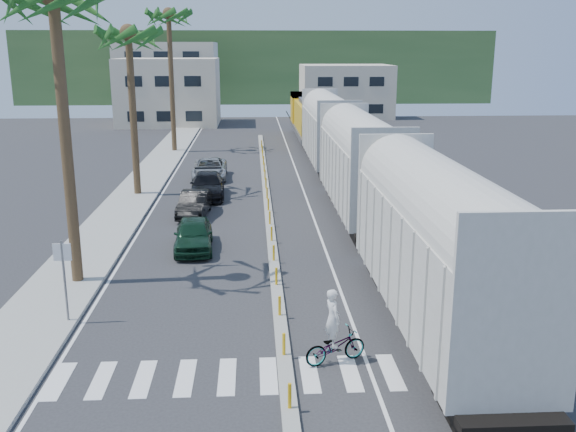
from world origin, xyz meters
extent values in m
plane|color=#28282B|center=(0.00, 0.00, 0.00)|extent=(140.00, 140.00, 0.00)
cube|color=gray|center=(-8.50, 25.00, 0.07)|extent=(3.00, 90.00, 0.15)
cube|color=black|center=(4.28, 28.00, 0.03)|extent=(0.12, 100.00, 0.06)
cube|color=black|center=(5.72, 28.00, 0.03)|extent=(0.12, 100.00, 0.06)
cube|color=gray|center=(0.00, 20.00, 0.07)|extent=(0.45, 60.00, 0.15)
cylinder|color=gold|center=(0.00, -4.00, 0.50)|extent=(0.10, 0.10, 0.70)
cylinder|color=gold|center=(0.00, -1.00, 0.50)|extent=(0.10, 0.10, 0.70)
cylinder|color=gold|center=(0.00, 2.00, 0.50)|extent=(0.10, 0.10, 0.70)
cylinder|color=gold|center=(0.00, 5.00, 0.50)|extent=(0.10, 0.10, 0.70)
cylinder|color=gold|center=(0.00, 8.00, 0.50)|extent=(0.10, 0.10, 0.70)
cylinder|color=gold|center=(0.00, 11.00, 0.50)|extent=(0.10, 0.10, 0.70)
cylinder|color=gold|center=(0.00, 14.00, 0.50)|extent=(0.10, 0.10, 0.70)
cylinder|color=gold|center=(0.00, 17.00, 0.50)|extent=(0.10, 0.10, 0.70)
cylinder|color=gold|center=(0.00, 20.00, 0.50)|extent=(0.10, 0.10, 0.70)
cylinder|color=gold|center=(0.00, 23.00, 0.50)|extent=(0.10, 0.10, 0.70)
cylinder|color=gold|center=(0.00, 26.00, 0.50)|extent=(0.10, 0.10, 0.70)
cylinder|color=gold|center=(0.00, 29.00, 0.50)|extent=(0.10, 0.10, 0.70)
cylinder|color=gold|center=(0.00, 32.00, 0.50)|extent=(0.10, 0.10, 0.70)
cylinder|color=gold|center=(0.00, 35.00, 0.50)|extent=(0.10, 0.10, 0.70)
cylinder|color=gold|center=(0.00, 38.00, 0.50)|extent=(0.10, 0.10, 0.70)
cylinder|color=gold|center=(0.00, 41.00, 0.50)|extent=(0.10, 0.10, 0.70)
cube|color=silver|center=(0.00, -2.00, 0.01)|extent=(14.00, 2.20, 0.01)
cube|color=silver|center=(-6.80, 25.00, 0.00)|extent=(0.12, 90.00, 0.01)
cube|color=silver|center=(2.50, 25.00, 0.00)|extent=(0.12, 90.00, 0.01)
cube|color=#BAB6AA|center=(5.00, 0.50, 2.70)|extent=(3.00, 12.88, 3.40)
cylinder|color=#BAB6AA|center=(5.00, 0.50, 4.40)|extent=(2.90, 12.58, 2.90)
cube|color=black|center=(5.00, 0.50, 0.50)|extent=(2.60, 12.88, 1.00)
cube|color=#BAB6AA|center=(5.00, 15.50, 2.70)|extent=(3.00, 12.88, 3.40)
cylinder|color=#BAB6AA|center=(5.00, 15.50, 4.40)|extent=(2.90, 12.58, 2.90)
cube|color=black|center=(5.00, 15.50, 0.50)|extent=(2.60, 12.88, 1.00)
cube|color=#BAB6AA|center=(5.00, 30.50, 2.70)|extent=(3.00, 12.88, 3.40)
cylinder|color=#BAB6AA|center=(5.00, 30.50, 4.40)|extent=(2.90, 12.58, 2.90)
cube|color=black|center=(5.00, 30.50, 0.50)|extent=(2.60, 12.88, 1.00)
cube|color=#4C4C4F|center=(5.00, 46.50, 1.05)|extent=(3.00, 17.00, 0.50)
cube|color=gold|center=(5.00, 45.50, 2.60)|extent=(2.70, 12.24, 2.60)
cube|color=gold|center=(5.00, 52.28, 2.90)|extent=(3.00, 3.74, 3.20)
cube|color=black|center=(5.00, 46.50, 0.45)|extent=(2.60, 13.60, 0.90)
cylinder|color=brown|center=(-8.00, 6.00, 5.50)|extent=(0.44, 0.44, 11.00)
cylinder|color=brown|center=(-8.30, 22.00, 5.00)|extent=(0.44, 0.44, 10.00)
sphere|color=#1C5A1D|center=(-8.30, 22.00, 10.15)|extent=(3.20, 3.20, 3.20)
cylinder|color=brown|center=(-8.00, 40.00, 6.00)|extent=(0.44, 0.44, 12.00)
sphere|color=#1C5A1D|center=(-8.00, 40.00, 12.15)|extent=(3.20, 3.20, 3.20)
cylinder|color=slate|center=(-7.30, 2.00, 1.50)|extent=(0.08, 0.08, 3.00)
cube|color=silver|center=(-7.30, 2.00, 2.60)|extent=(0.60, 0.04, 0.60)
cube|color=beige|center=(-11.00, 62.00, 4.00)|extent=(12.00, 10.00, 8.00)
cube|color=beige|center=(-13.00, 78.00, 5.00)|extent=(14.00, 12.00, 10.00)
cube|color=beige|center=(12.00, 70.00, 3.50)|extent=(12.00, 10.00, 7.00)
cube|color=#385628|center=(0.00, 100.00, 6.00)|extent=(80.00, 20.00, 12.00)
imported|color=black|center=(-3.69, 10.24, 0.74)|extent=(2.22, 4.54, 1.48)
imported|color=black|center=(-4.19, 16.60, 0.70)|extent=(2.18, 4.49, 1.40)
imported|color=black|center=(-3.77, 21.29, 0.76)|extent=(2.53, 5.40, 1.52)
imported|color=#9EA0A3|center=(-3.99, 27.34, 0.73)|extent=(2.61, 5.33, 1.45)
imported|color=#9EA0A5|center=(1.54, -1.28, 0.52)|extent=(1.98, 2.42, 1.04)
imported|color=silver|center=(1.44, -1.28, 1.45)|extent=(0.94, 0.86, 1.81)
camera|label=1|loc=(-0.88, -18.86, 9.23)|focal=40.00mm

